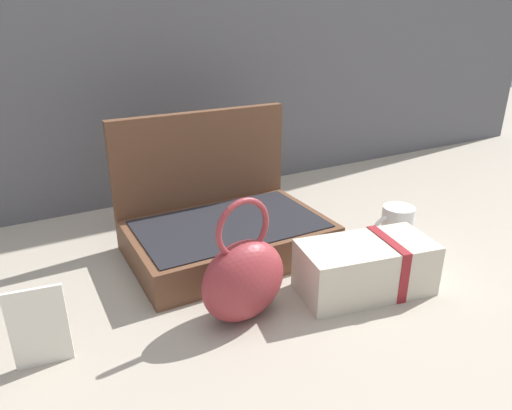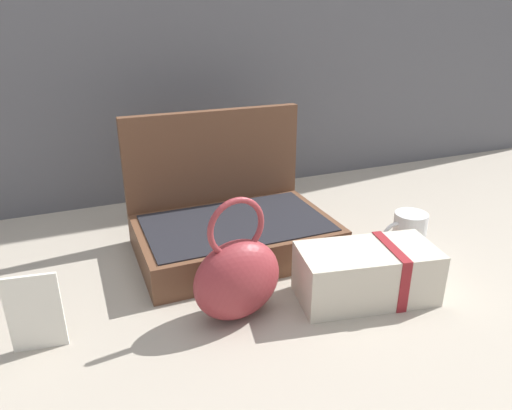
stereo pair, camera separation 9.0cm
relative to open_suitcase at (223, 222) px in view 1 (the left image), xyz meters
name	(u,v)px [view 1 (the left image)]	position (x,y,z in m)	size (l,w,h in m)	color
ground_plane	(248,282)	(-0.02, -0.16, -0.07)	(6.00, 6.00, 0.00)	#9E9384
open_suitcase	(223,222)	(0.00, 0.00, 0.00)	(0.44, 0.30, 0.31)	brown
teal_pouch_handbag	(244,278)	(-0.08, -0.26, 0.01)	(0.18, 0.12, 0.24)	maroon
cream_toiletry_bag	(367,267)	(0.18, -0.30, -0.02)	(0.29, 0.18, 0.11)	beige
coffee_mug	(396,226)	(0.38, -0.18, -0.02)	(0.12, 0.08, 0.10)	silver
info_card_left	(39,328)	(-0.42, -0.22, 0.00)	(0.09, 0.01, 0.14)	silver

